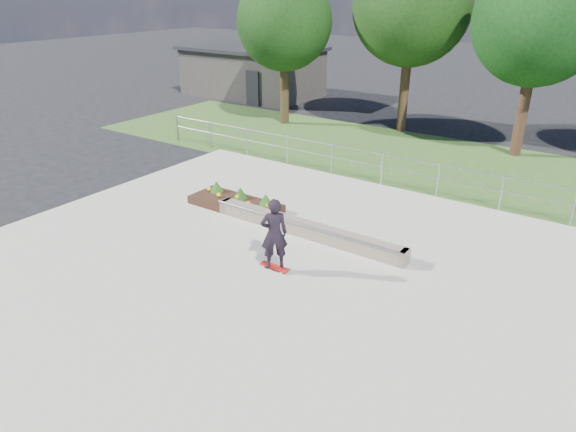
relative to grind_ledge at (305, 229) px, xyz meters
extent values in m
plane|color=black|center=(-0.03, -2.59, -0.26)|extent=(120.00, 120.00, 0.00)
cube|color=#304F1F|center=(-0.03, 8.41, -0.25)|extent=(30.00, 8.00, 0.02)
cube|color=#A4A092|center=(-0.03, -2.59, -0.23)|extent=(15.00, 15.00, 0.06)
cylinder|color=gray|center=(-10.03, 4.91, 0.34)|extent=(0.06, 0.06, 1.20)
cylinder|color=#96999E|center=(-8.03, 4.91, 0.34)|extent=(0.06, 0.06, 1.20)
cylinder|color=gray|center=(-6.03, 4.91, 0.34)|extent=(0.06, 0.06, 1.20)
cylinder|color=#919499|center=(-4.03, 4.91, 0.34)|extent=(0.06, 0.06, 1.20)
cylinder|color=#94979C|center=(-2.03, 4.91, 0.34)|extent=(0.06, 0.06, 1.20)
cylinder|color=#9CA0A5|center=(-0.03, 4.91, 0.34)|extent=(0.06, 0.06, 1.20)
cylinder|color=#94969C|center=(1.97, 4.91, 0.34)|extent=(0.06, 0.06, 1.20)
cylinder|color=#919499|center=(3.97, 4.91, 0.34)|extent=(0.06, 0.06, 1.20)
cylinder|color=gray|center=(5.97, 4.91, 0.34)|extent=(0.06, 0.06, 1.20)
cylinder|color=#9B9FA4|center=(-0.03, 4.91, 0.89)|extent=(20.00, 0.04, 0.04)
cylinder|color=#979AA0|center=(-0.03, 4.91, 0.44)|extent=(20.00, 0.04, 0.04)
cube|color=#2F2C2A|center=(-14.03, 15.41, 1.14)|extent=(8.00, 5.00, 2.80)
cube|color=black|center=(-14.03, 15.41, 2.64)|extent=(8.40, 5.40, 0.20)
cube|color=black|center=(-12.03, 12.86, 0.74)|extent=(0.90, 0.10, 2.00)
cylinder|color=black|center=(-8.03, 10.41, 1.20)|extent=(0.44, 0.44, 2.93)
sphere|color=black|center=(-8.03, 10.41, 4.61)|extent=(4.55, 4.55, 4.55)
cylinder|color=#332014|center=(-2.53, 12.41, 1.42)|extent=(0.44, 0.44, 3.38)
sphere|color=black|center=(-2.53, 12.41, 5.36)|extent=(5.25, 5.25, 5.25)
cylinder|color=#311D13|center=(2.97, 11.41, 1.31)|extent=(0.44, 0.44, 3.15)
sphere|color=black|center=(2.97, 11.41, 4.99)|extent=(4.90, 4.90, 4.90)
cube|color=#6B5C4F|center=(0.00, 0.00, 0.00)|extent=(6.00, 0.40, 0.40)
cylinder|color=#94969C|center=(0.00, -0.20, 0.20)|extent=(6.00, 0.06, 0.06)
cube|color=brown|center=(-2.90, 0.00, 0.00)|extent=(0.15, 0.42, 0.40)
cube|color=brown|center=(2.90, 0.00, 0.00)|extent=(0.15, 0.42, 0.40)
cube|color=black|center=(-2.87, 0.41, -0.08)|extent=(3.00, 1.20, 0.25)
sphere|color=yellow|center=(-4.07, 0.51, 0.13)|extent=(0.14, 0.14, 0.14)
sphere|color=yellow|center=(-3.47, 0.31, 0.13)|extent=(0.14, 0.14, 0.14)
sphere|color=yellow|center=(-2.87, 0.51, 0.13)|extent=(0.14, 0.14, 0.14)
sphere|color=gold|center=(-2.27, 0.31, 0.13)|extent=(0.14, 0.14, 0.14)
sphere|color=yellow|center=(-1.67, 0.51, 0.13)|extent=(0.14, 0.14, 0.14)
cone|color=#1E4A15|center=(-3.87, 0.66, 0.23)|extent=(0.44, 0.44, 0.36)
cone|color=#194313|center=(-2.87, 0.66, 0.23)|extent=(0.44, 0.44, 0.36)
cone|color=#1F4A15|center=(-1.87, 0.66, 0.23)|extent=(0.44, 0.44, 0.36)
cylinder|color=silver|center=(0.14, -2.10, -0.18)|extent=(0.05, 0.03, 0.05)
cylinder|color=silver|center=(0.14, -1.92, -0.18)|extent=(0.05, 0.03, 0.05)
cylinder|color=silver|center=(0.66, -2.10, -0.18)|extent=(0.05, 0.03, 0.05)
cylinder|color=white|center=(0.66, -1.92, -0.18)|extent=(0.05, 0.03, 0.05)
cylinder|color=#A7A7AD|center=(0.14, -2.01, -0.15)|extent=(0.02, 0.18, 0.02)
cylinder|color=#ABABB0|center=(0.66, -2.01, -0.15)|extent=(0.02, 0.18, 0.02)
cube|color=#A41814|center=(0.40, -2.01, -0.13)|extent=(0.80, 0.21, 0.02)
imported|color=black|center=(0.40, -2.01, 0.77)|extent=(0.77, 0.76, 1.79)
camera|label=1|loc=(6.92, -10.82, 6.14)|focal=32.00mm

